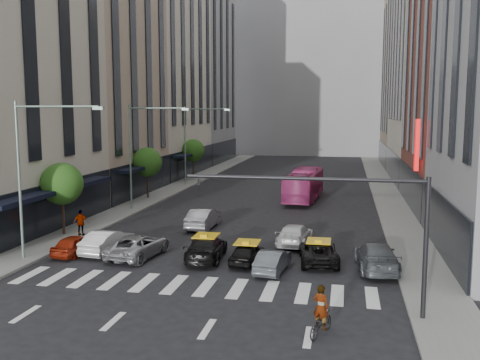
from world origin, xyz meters
The scene contains 32 objects.
ground centered at (0.00, 0.00, 0.00)m, with size 160.00×160.00×0.00m, color black.
sidewalk_left centered at (-11.50, 30.00, 0.07)m, with size 3.00×96.00×0.15m, color slate.
sidewalk_right centered at (11.50, 30.00, 0.07)m, with size 3.00×96.00×0.15m, color slate.
building_left_b centered at (-17.00, 28.00, 12.00)m, with size 8.00×16.00×24.00m, color tan.
building_left_c centered at (-17.00, 46.00, 18.00)m, with size 8.00×20.00×36.00m, color beige.
building_left_d centered at (-17.00, 65.00, 15.00)m, with size 8.00×18.00×30.00m, color gray.
building_right_b centered at (17.00, 27.00, 13.00)m, with size 8.00×18.00×26.00m, color brown.
building_right_c centered at (17.00, 46.00, 20.00)m, with size 8.00×20.00×40.00m, color beige.
building_right_d centered at (17.00, 65.00, 14.00)m, with size 8.00×18.00×28.00m, color tan.
building_far centered at (0.00, 85.00, 18.00)m, with size 30.00×10.00×36.00m, color gray.
tree_near centered at (-11.80, 10.00, 3.65)m, with size 2.88×2.88×4.95m.
tree_mid centered at (-11.80, 26.00, 3.65)m, with size 2.88×2.88×4.95m.
tree_far centered at (-11.80, 42.00, 3.65)m, with size 2.88×2.88×4.95m.
streetlamp_near centered at (-10.04, 4.00, 5.90)m, with size 5.38×0.25×9.00m.
streetlamp_mid centered at (-10.04, 20.00, 5.90)m, with size 5.38×0.25×9.00m.
streetlamp_far centered at (-10.04, 36.00, 5.90)m, with size 5.38×0.25×9.00m.
traffic_signal centered at (7.69, -1.00, 4.47)m, with size 10.10×0.20×6.00m.
liberty_sign centered at (12.60, 20.00, 6.00)m, with size 0.30×0.70×4.00m.
car_red centered at (-8.61, 5.68, 0.61)m, with size 1.45×3.61×1.23m, color maroon.
car_white_front centered at (-6.89, 6.49, 0.71)m, with size 1.50×4.30×1.42m, color silver.
car_silver centered at (-4.70, 5.95, 0.68)m, with size 2.27×4.93×1.37m, color #9B9CA1.
taxi_left centered at (-0.60, 6.18, 0.70)m, with size 1.97×4.85×1.41m, color black.
taxi_center centered at (1.90, 5.81, 0.61)m, with size 1.44×3.58×1.22m, color black.
car_grey_mid centered at (3.51, 4.58, 0.61)m, with size 1.29×3.69×1.21m, color #44484C.
taxi_right centered at (5.84, 6.80, 0.63)m, with size 2.08×4.51×1.25m, color black.
car_grey_curb centered at (9.00, 6.01, 0.74)m, with size 2.08×5.13×1.49m, color #494D51.
car_row2_left centered at (-2.97, 14.33, 0.75)m, with size 1.59×4.56×1.50m, color gray.
car_row2_right centered at (4.12, 10.72, 0.67)m, with size 1.87×4.60×1.34m, color silver.
bus centered at (3.31, 28.50, 1.48)m, with size 2.49×10.65×2.97m, color #BD377A.
motorcycle centered at (6.44, -3.21, 0.48)m, with size 0.64×1.83×0.96m, color black.
rider centered at (6.44, -3.21, 1.84)m, with size 0.64×0.42×1.76m, color gray.
pedestrian_far centered at (-10.40, 9.82, 1.04)m, with size 1.04×0.43×1.77m, color gray.
Camera 1 is at (7.24, -23.13, 8.58)m, focal length 40.00 mm.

